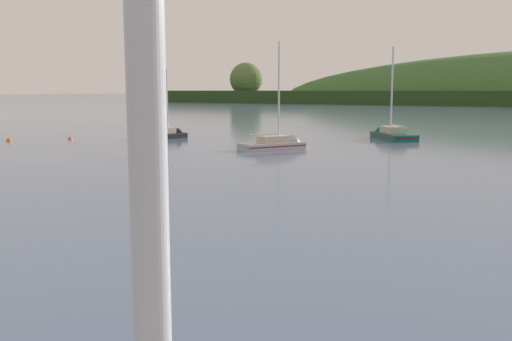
{
  "coord_description": "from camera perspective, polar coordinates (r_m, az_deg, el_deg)",
  "views": [
    {
      "loc": [
        16.24,
        13.75,
        5.49
      ],
      "look_at": [
        0.44,
        36.73,
        1.52
      ],
      "focal_mm": 39.7,
      "sensor_mm": 36.0,
      "label": 1
    }
  ],
  "objects": [
    {
      "name": "sailboat_near_mooring",
      "position": [
        65.62,
        -8.81,
        3.44
      ],
      "size": [
        3.26,
        6.33,
        8.74
      ],
      "rotation": [
        0.0,
        0.0,
        1.36
      ],
      "color": "#232328",
      "rests_on": "ground"
    },
    {
      "name": "mooring_buoy_off_fishing_boat",
      "position": [
        67.44,
        -18.21,
        3.03
      ],
      "size": [
        0.56,
        0.56,
        0.64
      ],
      "color": "#E06675",
      "rests_on": "ground"
    },
    {
      "name": "sailboat_midwater_white",
      "position": [
        53.42,
        2.41,
        2.47
      ],
      "size": [
        5.04,
        7.29,
        10.98
      ],
      "rotation": [
        0.0,
        0.0,
        1.14
      ],
      "color": "#ADB2BC",
      "rests_on": "ground"
    },
    {
      "name": "mooring_buoy_midchannel",
      "position": [
        67.23,
        -23.63,
        2.74
      ],
      "size": [
        0.6,
        0.6,
        0.68
      ],
      "color": "#EA5B19",
      "rests_on": "ground"
    },
    {
      "name": "sailboat_outer_reach",
      "position": [
        66.24,
        13.35,
        3.3
      ],
      "size": [
        7.52,
        7.74,
        11.64
      ],
      "rotation": [
        0.0,
        0.0,
        2.33
      ],
      "color": "#0F564C",
      "rests_on": "ground"
    }
  ]
}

